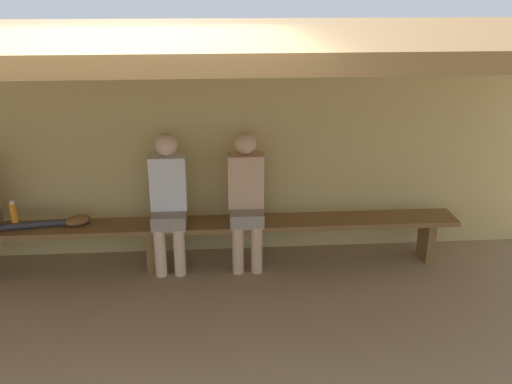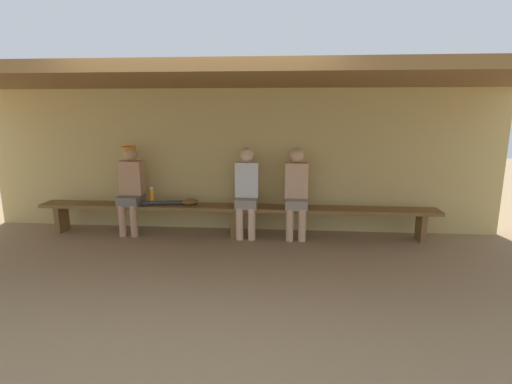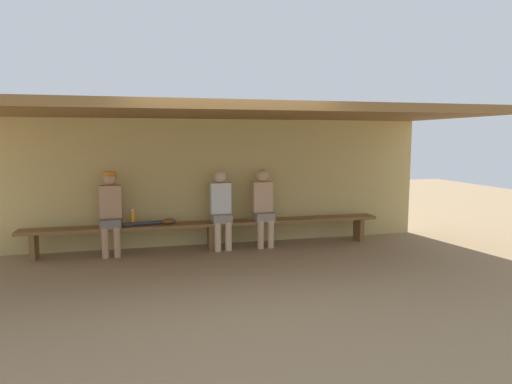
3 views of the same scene
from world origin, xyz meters
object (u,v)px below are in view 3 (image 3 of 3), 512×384
Objects in this scene: bench at (210,226)px; player_shirtless_tan at (263,204)px; player_in_red at (221,206)px; baseball_glove_worn at (169,221)px; water_bottle_blue at (133,218)px; player_with_sunglasses at (111,209)px; baseball_bat at (150,223)px.

player_shirtless_tan is (0.92, 0.00, 0.34)m from bench.
player_in_red reaches higher than baseball_glove_worn.
player_shirtless_tan is at bearing 0.19° from bench.
baseball_glove_worn is at bearing 177.89° from player_in_red.
water_bottle_blue reaches higher than bench.
bench is 1.63m from player_with_sunglasses.
player_with_sunglasses reaches higher than player_shirtless_tan.
baseball_glove_worn is (0.57, 0.04, -0.09)m from water_bottle_blue.
baseball_glove_worn is at bearing 4.33° from water_bottle_blue.
player_with_sunglasses is at bearing 179.87° from bench.
water_bottle_blue is at bearing -179.58° from player_in_red.
baseball_bat reaches higher than bench.
player_shirtless_tan reaches higher than baseball_bat.
player_with_sunglasses is (-2.52, 0.00, 0.02)m from player_shirtless_tan.
baseball_glove_worn is 0.29× the size of baseball_bat.
player_in_red is at bearing 180.00° from player_shirtless_tan.
player_with_sunglasses is at bearing 178.09° from water_bottle_blue.
player_in_red is 1.45m from water_bottle_blue.
baseball_glove_worn reaches higher than bench.
player_shirtless_tan is at bearing 0.28° from water_bottle_blue.
bench is 0.70m from baseball_glove_worn.
water_bottle_blue is 0.33× the size of baseball_bat.
player_in_red reaches higher than baseball_bat.
player_shirtless_tan is 1.63m from baseball_glove_worn.
bench is 7.14× the size of baseball_bat.
bench is 4.46× the size of player_with_sunglasses.
baseball_bat is at bearing -0.34° from player_with_sunglasses.
bench is at bearing -0.13° from player_with_sunglasses.
bench is at bearing -179.06° from player_in_red.
player_with_sunglasses is 1.01× the size of player_in_red.
baseball_bat is at bearing -180.00° from bench.
water_bottle_blue is (-1.26, -0.01, 0.20)m from bench.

